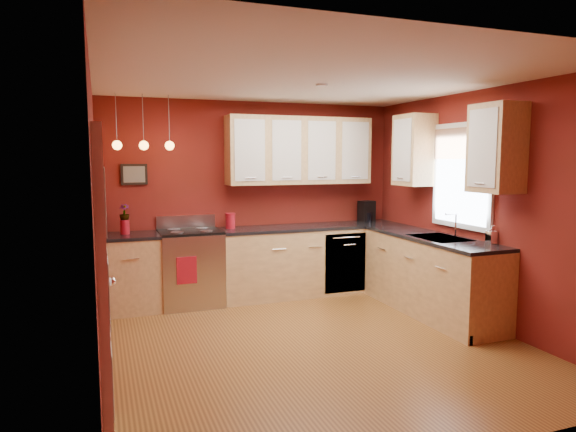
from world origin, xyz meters
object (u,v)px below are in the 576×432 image
object	(u,v)px
sink	(440,240)
soap_pump	(492,234)
red_canister	(230,221)
gas_range	(191,267)
coffee_maker	(367,212)

from	to	relation	value
sink	soap_pump	size ratio (longest dim) A/B	3.39
red_canister	gas_range	bearing A→B (deg)	-171.28
sink	coffee_maker	world-z (taller)	coffee_maker
red_canister	coffee_maker	bearing A→B (deg)	1.38
gas_range	soap_pump	world-z (taller)	soap_pump
soap_pump	coffee_maker	bearing A→B (deg)	97.86
coffee_maker	soap_pump	size ratio (longest dim) A/B	1.44
gas_range	red_canister	size ratio (longest dim) A/B	5.53
sink	red_canister	xyz separation A→B (m)	(-2.08, 1.58, 0.13)
gas_range	red_canister	bearing A→B (deg)	8.72
sink	red_canister	distance (m)	2.62
sink	soap_pump	distance (m)	0.62
coffee_maker	gas_range	bearing A→B (deg)	173.39
red_canister	soap_pump	size ratio (longest dim) A/B	0.97
red_canister	coffee_maker	distance (m)	2.03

